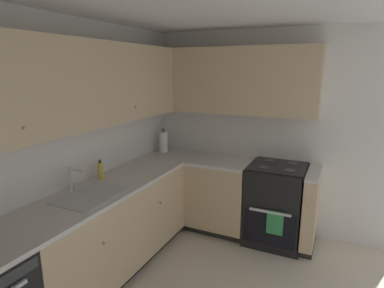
% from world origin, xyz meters
% --- Properties ---
extents(wall_back, '(4.11, 0.05, 2.41)m').
position_xyz_m(wall_back, '(0.00, 1.45, 1.20)').
color(wall_back, silver).
rests_on(wall_back, ground_plane).
extents(wall_right, '(0.05, 2.96, 2.41)m').
position_xyz_m(wall_right, '(2.03, 0.00, 1.20)').
color(wall_right, silver).
rests_on(wall_right, ground_plane).
extents(lower_cabinets_back, '(1.97, 0.62, 0.86)m').
position_xyz_m(lower_cabinets_back, '(0.42, 1.13, 0.43)').
color(lower_cabinets_back, tan).
rests_on(lower_cabinets_back, ground_plane).
extents(countertop_back, '(3.18, 0.60, 0.03)m').
position_xyz_m(countertop_back, '(0.42, 1.13, 0.88)').
color(countertop_back, beige).
rests_on(countertop_back, lower_cabinets_back).
extents(lower_cabinets_right, '(0.62, 1.47, 0.86)m').
position_xyz_m(lower_cabinets_right, '(1.71, 0.29, 0.43)').
color(lower_cabinets_right, tan).
rests_on(lower_cabinets_right, ground_plane).
extents(countertop_right, '(0.60, 1.47, 0.03)m').
position_xyz_m(countertop_right, '(1.70, 0.29, 0.88)').
color(countertop_right, beige).
rests_on(countertop_right, lower_cabinets_right).
extents(oven_range, '(0.68, 0.62, 1.05)m').
position_xyz_m(oven_range, '(1.72, -0.19, 0.46)').
color(oven_range, black).
rests_on(oven_range, ground_plane).
extents(upper_cabinets_back, '(2.86, 0.34, 0.75)m').
position_xyz_m(upper_cabinets_back, '(0.26, 1.27, 1.82)').
color(upper_cabinets_back, tan).
extents(upper_cabinets_right, '(0.32, 1.99, 0.75)m').
position_xyz_m(upper_cabinets_right, '(1.84, 0.43, 1.82)').
color(upper_cabinets_right, tan).
extents(sink, '(0.58, 0.40, 0.10)m').
position_xyz_m(sink, '(0.18, 1.10, 0.86)').
color(sink, '#B7B7BC').
rests_on(sink, countertop_back).
extents(faucet, '(0.07, 0.16, 0.22)m').
position_xyz_m(faucet, '(0.19, 1.31, 1.03)').
color(faucet, silver).
rests_on(faucet, countertop_back).
extents(soap_bottle, '(0.05, 0.05, 0.20)m').
position_xyz_m(soap_bottle, '(0.55, 1.31, 0.98)').
color(soap_bottle, gold).
rests_on(soap_bottle, countertop_back).
extents(paper_towel_roll, '(0.11, 0.11, 0.32)m').
position_xyz_m(paper_towel_roll, '(1.74, 1.29, 1.03)').
color(paper_towel_roll, white).
rests_on(paper_towel_roll, countertop_back).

